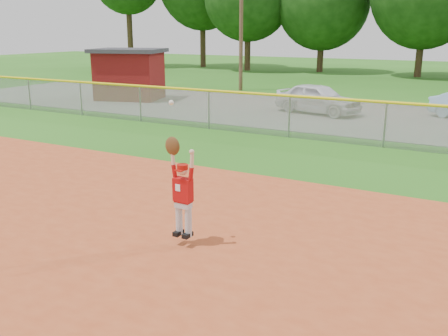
{
  "coord_description": "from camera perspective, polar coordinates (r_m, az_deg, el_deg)",
  "views": [
    {
      "loc": [
        6.4,
        -6.62,
        3.78
      ],
      "look_at": [
        1.8,
        1.81,
        1.1
      ],
      "focal_mm": 40.0,
      "sensor_mm": 36.0,
      "label": 1
    }
  ],
  "objects": [
    {
      "name": "ground",
      "position": [
        9.96,
        -14.36,
        -7.24
      ],
      "size": [
        120.0,
        120.0,
        0.0
      ],
      "primitive_type": "plane",
      "color": "#266116",
      "rests_on": "ground"
    },
    {
      "name": "parking_strip",
      "position": [
        23.81,
        12.72,
        6.13
      ],
      "size": [
        44.0,
        10.0,
        0.03
      ],
      "primitive_type": "cube",
      "color": "slate",
      "rests_on": "ground"
    },
    {
      "name": "car_white_a",
      "position": [
        23.44,
        10.68,
        7.82
      ],
      "size": [
        4.28,
        2.5,
        1.37
      ],
      "primitive_type": "imported",
      "rotation": [
        0.0,
        0.0,
        1.34
      ],
      "color": "silver",
      "rests_on": "parking_strip"
    },
    {
      "name": "utility_shed",
      "position": [
        28.28,
        -10.77,
        10.52
      ],
      "size": [
        4.33,
        3.77,
        2.76
      ],
      "color": "#590E0C",
      "rests_on": "ground"
    },
    {
      "name": "outfield_fence",
      "position": [
        18.05,
        7.49,
        6.23
      ],
      "size": [
        40.06,
        0.1,
        1.55
      ],
      "color": "gray",
      "rests_on": "ground"
    },
    {
      "name": "power_lines",
      "position": [
        29.14,
        18.72,
        16.59
      ],
      "size": [
        19.4,
        0.24,
        9.0
      ],
      "color": "#4C3823",
      "rests_on": "ground"
    },
    {
      "name": "ballplayer",
      "position": [
        8.75,
        -4.89,
        -2.3
      ],
      "size": [
        0.59,
        0.25,
        2.42
      ],
      "color": "silver",
      "rests_on": "ground"
    }
  ]
}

